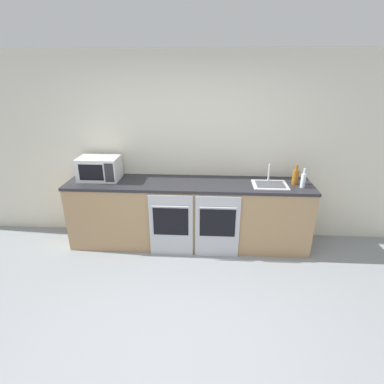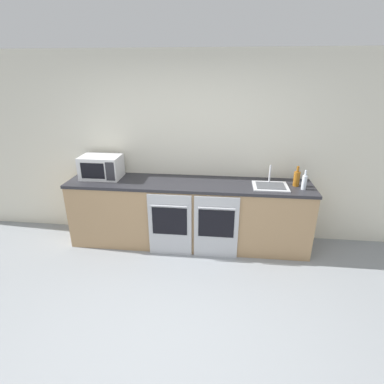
{
  "view_description": "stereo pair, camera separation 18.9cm",
  "coord_description": "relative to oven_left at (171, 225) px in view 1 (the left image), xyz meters",
  "views": [
    {
      "loc": [
        0.27,
        -2.03,
        2.32
      ],
      "look_at": [
        0.05,
        1.75,
        0.79
      ],
      "focal_mm": 28.0,
      "sensor_mm": 36.0,
      "label": 1
    },
    {
      "loc": [
        0.46,
        -2.01,
        2.32
      ],
      "look_at": [
        0.05,
        1.75,
        0.79
      ],
      "focal_mm": 28.0,
      "sensor_mm": 36.0,
      "label": 2
    }
  ],
  "objects": [
    {
      "name": "oven_right",
      "position": [
        0.61,
        0.0,
        0.0
      ],
      "size": [
        0.57,
        0.06,
        0.87
      ],
      "color": "#B7BABF",
      "rests_on": "ground_plane"
    },
    {
      "name": "bottle_clear",
      "position": [
        1.69,
        0.23,
        0.59
      ],
      "size": [
        0.06,
        0.06,
        0.25
      ],
      "color": "silver",
      "rests_on": "counter_back"
    },
    {
      "name": "oven_left",
      "position": [
        0.0,
        0.0,
        0.0
      ],
      "size": [
        0.57,
        0.06,
        0.87
      ],
      "color": "#B7BABF",
      "rests_on": "ground_plane"
    },
    {
      "name": "counter_back",
      "position": [
        0.21,
        0.33,
        0.02
      ],
      "size": [
        3.3,
        0.65,
        0.93
      ],
      "color": "tan",
      "rests_on": "ground_plane"
    },
    {
      "name": "microwave",
      "position": [
        -1.02,
        0.39,
        0.64
      ],
      "size": [
        0.54,
        0.38,
        0.31
      ],
      "color": "silver",
      "rests_on": "counter_back"
    },
    {
      "name": "sink",
      "position": [
        1.28,
        0.28,
        0.5
      ],
      "size": [
        0.45,
        0.37,
        0.25
      ],
      "color": "silver",
      "rests_on": "counter_back"
    },
    {
      "name": "wall_back",
      "position": [
        0.21,
        0.67,
        0.86
      ],
      "size": [
        10.0,
        0.06,
        2.6
      ],
      "color": "silver",
      "rests_on": "ground_plane"
    },
    {
      "name": "bottle_amber",
      "position": [
        1.62,
        0.35,
        0.59
      ],
      "size": [
        0.08,
        0.08,
        0.27
      ],
      "color": "#8C5114",
      "rests_on": "counter_back"
    },
    {
      "name": "ground_plane",
      "position": [
        0.21,
        -1.42,
        -0.44
      ],
      "size": [
        16.0,
        16.0,
        0.0
      ],
      "primitive_type": "plane",
      "color": "gray"
    }
  ]
}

